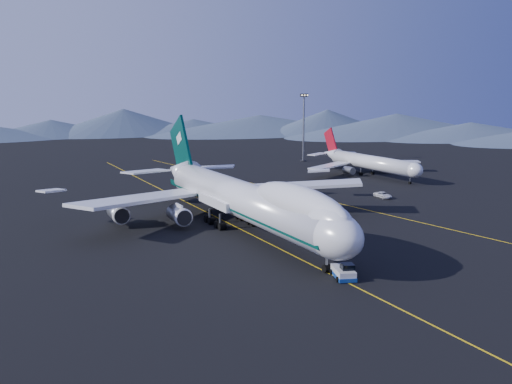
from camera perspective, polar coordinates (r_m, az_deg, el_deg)
name	(u,v)px	position (r m, az deg, el deg)	size (l,w,h in m)	color
ground	(243,231)	(101.91, -1.28, -3.88)	(500.00, 500.00, 0.00)	black
taxiway_line_main	(243,231)	(101.91, -1.28, -3.88)	(0.25, 220.00, 0.01)	yellow
taxiway_line_side	(348,205)	(125.42, 9.17, -1.34)	(0.25, 200.00, 0.01)	yellow
boeing_747	(243,199)	(100.69, -1.30, -0.66)	(59.62, 72.43, 19.37)	silver
pushback_tug	(343,273)	(77.57, 8.73, -8.02)	(3.85, 5.28, 2.07)	silver
second_jet	(368,162)	(170.77, 11.13, 2.96)	(40.23, 45.45, 12.93)	silver
service_van	(383,195)	(135.76, 12.58, -0.29)	(2.27, 4.93, 1.37)	silver
floodlight_mast	(304,127)	(201.32, 4.79, 6.47)	(2.91, 2.18, 23.58)	black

